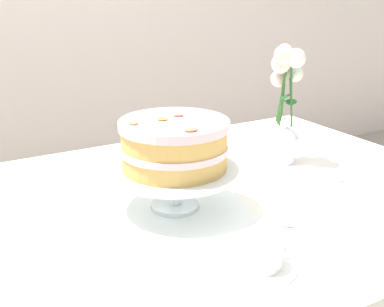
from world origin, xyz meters
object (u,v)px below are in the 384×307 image
(dining_table, at_px, (209,235))
(flower_vase, at_px, (286,102))
(layer_cake, at_px, (174,144))
(cake_stand, at_px, (175,175))
(teacup, at_px, (261,257))

(dining_table, xyz_separation_m, flower_vase, (0.33, 0.13, 0.27))
(dining_table, relative_size, layer_cake, 5.77)
(cake_stand, xyz_separation_m, teacup, (0.01, -0.30, -0.06))
(dining_table, xyz_separation_m, teacup, (-0.08, -0.30, 0.12))
(dining_table, distance_m, layer_cake, 0.26)
(teacup, bearing_deg, cake_stand, 92.71)
(teacup, bearing_deg, flower_vase, 46.45)
(cake_stand, relative_size, layer_cake, 1.19)
(layer_cake, height_order, teacup, layer_cake)
(dining_table, bearing_deg, cake_stand, 179.08)
(dining_table, height_order, layer_cake, layer_cake)
(cake_stand, bearing_deg, dining_table, -0.92)
(dining_table, relative_size, teacup, 10.71)
(flower_vase, xyz_separation_m, teacup, (-0.41, -0.43, -0.15))
(layer_cake, xyz_separation_m, teacup, (0.01, -0.30, -0.13))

